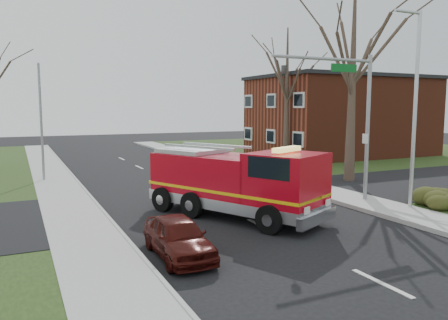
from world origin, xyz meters
name	(u,v)px	position (x,y,z in m)	size (l,w,h in m)	color
ground	(261,226)	(0.00, 0.00, 0.00)	(120.00, 120.00, 0.00)	black
sidewalk_right	(384,208)	(6.20, 0.00, 0.07)	(2.40, 80.00, 0.15)	#9A9B95
sidewalk_left	(91,246)	(-6.20, 0.00, 0.07)	(2.40, 80.00, 0.15)	#9A9B95
brick_building	(341,116)	(19.00, 18.00, 3.66)	(15.40, 10.40, 7.25)	maroon
health_center_sign	(299,156)	(10.50, 12.50, 0.88)	(0.12, 2.00, 1.40)	#461310
bare_tree_near	(353,55)	(9.50, 6.00, 7.41)	(6.00, 6.00, 12.00)	#3F2F25
bare_tree_far	(287,81)	(11.00, 15.00, 6.49)	(5.25, 5.25, 10.50)	#3F2F25
traffic_signal_mast	(347,101)	(5.21, 1.50, 4.71)	(5.29, 0.18, 6.80)	gray
streetlight_pole	(414,105)	(7.14, -0.50, 4.55)	(1.48, 0.16, 8.40)	#B7BABF
utility_pole_far	(41,123)	(-6.80, 14.00, 3.50)	(0.14, 0.14, 7.00)	gray
fire_engine	(236,184)	(-0.22, 1.67, 1.35)	(5.47, 7.77, 2.99)	#AA0716
parked_car_maroon	(178,237)	(-3.96, -1.88, 0.61)	(1.44, 3.57, 1.22)	#3C0D09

